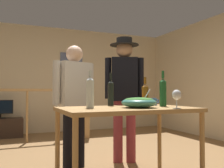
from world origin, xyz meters
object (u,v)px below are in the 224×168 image
Objects in this scene: wine_bottle_clear at (90,92)px; mug_blue at (154,102)px; person_standing_left at (74,95)px; wine_bottle_green at (163,92)px; serving_table at (127,115)px; wine_bottle_dark at (111,92)px; person_standing_right at (124,87)px; framed_picture at (71,67)px; tv_console at (0,128)px; wine_glass at (177,95)px; stair_railing at (37,107)px; wine_bottle_amber at (145,94)px; flat_screen_tv at (1,108)px; salad_bowl at (139,102)px.

wine_bottle_clear is 0.89m from mug_blue.
person_standing_left reaches higher than mug_blue.
serving_table is at bearing 179.91° from wine_bottle_green.
serving_table is at bearing -83.61° from wine_bottle_dark.
person_standing_right is (0.40, 0.46, 0.07)m from wine_bottle_dark.
framed_picture is 3.80m from wine_bottle_green.
tv_console is 4.20m from wine_glass.
serving_table is at bearing 137.42° from wine_glass.
person_standing_left is (-0.67, -2.94, -0.66)m from framed_picture.
tv_console is 2.36× the size of wine_bottle_dark.
person_standing_left is 0.91× the size of person_standing_right.
person_standing_right is (0.36, 0.80, 0.30)m from serving_table.
stair_railing is 2.73m from wine_bottle_amber.
wine_bottle_clear is 0.77m from person_standing_left.
flat_screen_tv is 3.63m from wine_bottle_amber.
wine_bottle_clear reaches higher than tv_console.
flat_screen_tv is at bearing 134.07° from stair_railing.
wine_bottle_dark is at bearing 102.36° from person_standing_left.
person_standing_right is at bearing 86.47° from wine_bottle_amber.
flat_screen_tv is 3.33m from wine_bottle_dark.
person_standing_right is (1.63, -2.62, 0.39)m from flat_screen_tv.
wine_bottle_amber reaches higher than stair_railing.
mug_blue is (0.15, -3.52, -0.73)m from framed_picture.
serving_table is at bearing 88.51° from person_standing_right.
flat_screen_tv is 3.65m from serving_table.
wine_bottle_amber is at bearing -64.20° from tv_console.
mug_blue is (0.03, 0.22, -0.12)m from wine_bottle_green.
mug_blue is 0.06× the size of person_standing_right.
person_standing_right is (0.95, -1.93, 0.36)m from stair_railing.
salad_bowl is 1.96× the size of wine_glass.
tv_console is 3.72m from wine_bottle_amber.
tv_console is at bearing 104.40° from wine_bottle_clear.
salad_bowl is at bearing -165.34° from wine_bottle_green.
wine_bottle_dark reaches higher than serving_table.
flat_screen_tv reaches higher than tv_console.
wine_bottle_clear reaches higher than flat_screen_tv.
wine_bottle_clear reaches higher than wine_bottle_amber.
salad_bowl is 0.50m from mug_blue.
wine_bottle_amber is (0.32, 0.17, 0.21)m from serving_table.
flat_screen_tv is 3.78m from salad_bowl.
wine_bottle_dark is at bearing 166.48° from mug_blue.
flat_screen_tv is 0.29× the size of person_standing_right.
stair_railing is 1.96× the size of person_standing_left.
serving_table is 3.83× the size of salad_bowl.
wine_bottle_clear is 0.24× the size of person_standing_left.
wine_glass reaches higher than mug_blue.
tv_console is 0.58× the size of person_standing_left.
tv_console is 3.93m from wine_bottle_green.
wine_bottle_dark is 0.24× the size of person_standing_left.
salad_bowl is at bearing 95.84° from person_standing_right.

